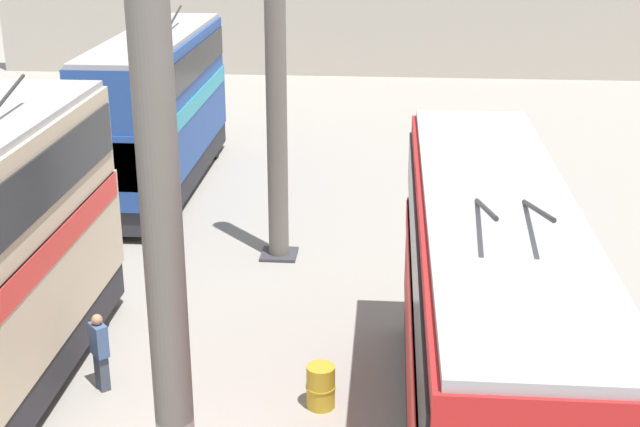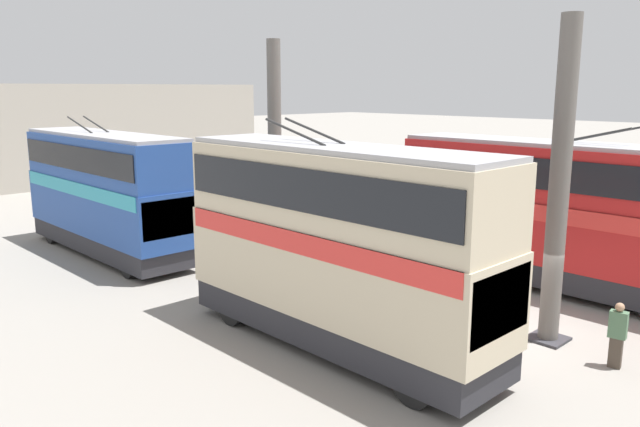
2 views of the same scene
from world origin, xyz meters
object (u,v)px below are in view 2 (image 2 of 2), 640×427
object	(u,v)px
person_aisle_foreground	(617,334)
bus_right_mid	(106,186)
bus_left_far	(550,205)
bus_right_near	(336,235)
person_by_right_row	(359,293)
oil_drum	(452,278)

from	to	relation	value
person_aisle_foreground	bus_right_mid	bearing A→B (deg)	-87.57
bus_left_far	bus_right_near	world-z (taller)	bus_right_near
person_by_right_row	person_aisle_foreground	bearing A→B (deg)	-112.69
bus_right_mid	oil_drum	distance (m)	14.55
bus_left_far	bus_right_mid	xyz separation A→B (m)	(14.84, 9.19, -0.01)
bus_right_near	person_aisle_foreground	xyz separation A→B (m)	(-5.75, -4.15, -2.21)
bus_left_far	bus_right_mid	bearing A→B (deg)	31.77
bus_left_far	bus_right_near	distance (m)	9.30
bus_right_mid	person_by_right_row	world-z (taller)	bus_right_mid
bus_right_near	person_by_right_row	xyz separation A→B (m)	(0.90, -1.90, -2.23)
person_by_right_row	oil_drum	xyz separation A→B (m)	(-0.29, -4.43, -0.44)
bus_right_mid	person_aisle_foreground	bearing A→B (deg)	-167.81
bus_left_far	bus_right_near	xyz separation A→B (m)	(1.36, 9.19, 0.21)
bus_right_near	person_by_right_row	distance (m)	3.07
bus_left_far	bus_right_near	bearing A→B (deg)	81.56
bus_right_mid	oil_drum	world-z (taller)	bus_right_mid
bus_left_far	oil_drum	distance (m)	4.27
bus_right_near	person_aisle_foreground	world-z (taller)	bus_right_near
bus_right_near	bus_left_far	bearing A→B (deg)	-98.44
bus_right_near	person_by_right_row	world-z (taller)	bus_right_near
bus_right_near	oil_drum	size ratio (longest dim) A/B	11.07
bus_left_far	person_by_right_row	distance (m)	7.91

